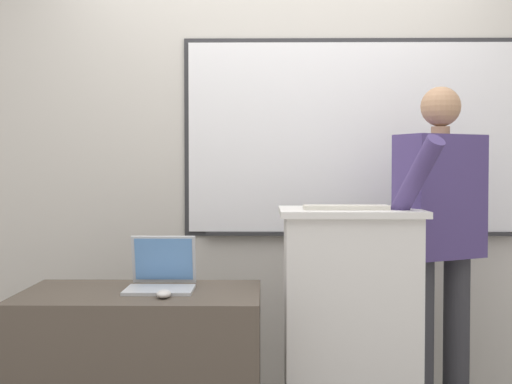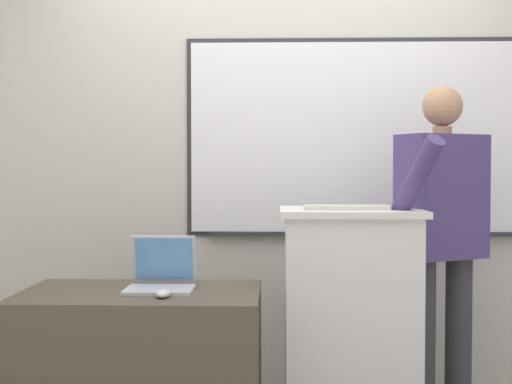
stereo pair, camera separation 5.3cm
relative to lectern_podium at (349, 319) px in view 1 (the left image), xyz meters
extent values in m
cube|color=beige|center=(-0.30, 0.76, 0.91)|extent=(6.40, 0.12, 2.87)
cube|color=#2D2D30|center=(0.14, 0.70, 0.88)|extent=(1.98, 0.02, 1.11)
cube|color=white|center=(0.14, 0.69, 0.88)|extent=(1.93, 0.02, 1.06)
cube|color=#2D2D30|center=(0.14, 0.68, 0.34)|extent=(1.74, 0.04, 0.02)
cube|color=silver|center=(0.00, 0.00, -0.02)|extent=(0.60, 0.49, 1.02)
cube|color=silver|center=(0.00, 0.00, 0.51)|extent=(0.66, 0.53, 0.03)
cube|color=#4C4238|center=(-0.94, -0.24, -0.18)|extent=(1.05, 0.65, 0.70)
cylinder|color=#333338|center=(0.36, 0.09, -0.13)|extent=(0.13, 0.13, 0.80)
cylinder|color=#333338|center=(0.56, 0.20, -0.13)|extent=(0.13, 0.13, 0.80)
cube|color=#473870|center=(0.46, 0.15, 0.57)|extent=(0.47, 0.39, 0.60)
cylinder|color=tan|center=(0.46, 0.15, 0.89)|extent=(0.09, 0.09, 0.04)
sphere|color=tan|center=(0.46, 0.15, 1.01)|extent=(0.19, 0.19, 0.19)
cylinder|color=#473870|center=(0.25, -0.14, 0.61)|extent=(0.27, 0.41, 0.50)
cylinder|color=#473870|center=(0.66, 0.26, 0.55)|extent=(0.08, 0.08, 0.57)
cube|color=#B7BABF|center=(-0.86, -0.24, 0.18)|extent=(0.30, 0.23, 0.01)
cube|color=#B7BABF|center=(-0.86, -0.10, 0.29)|extent=(0.29, 0.06, 0.22)
cube|color=#598CCC|center=(-0.86, -0.11, 0.30)|extent=(0.26, 0.05, 0.19)
cube|color=beige|center=(-0.02, -0.07, 0.53)|extent=(0.39, 0.13, 0.02)
ellipsoid|color=silver|center=(-0.82, -0.39, 0.19)|extent=(0.06, 0.10, 0.03)
camera|label=1|loc=(-0.39, -3.34, 0.72)|focal=50.00mm
camera|label=2|loc=(-0.34, -3.33, 0.72)|focal=50.00mm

